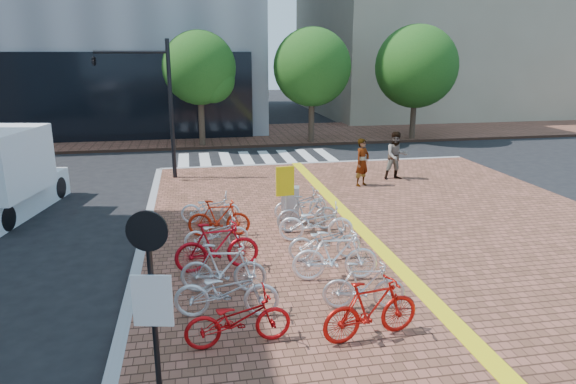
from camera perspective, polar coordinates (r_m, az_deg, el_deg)
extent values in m
plane|color=black|center=(11.61, 3.29, -10.20)|extent=(120.00, 120.00, 0.00)
cube|color=gray|center=(23.37, 3.31, 3.13)|extent=(14.00, 0.25, 0.15)
cube|color=brown|center=(31.65, -6.00, 6.28)|extent=(70.00, 8.00, 0.15)
cube|color=gray|center=(47.09, 16.13, 19.63)|extent=(20.00, 18.00, 18.00)
cube|color=silver|center=(24.66, -11.53, 3.33)|extent=(0.50, 4.00, 0.01)
cube|color=silver|center=(24.67, -9.20, 3.44)|extent=(0.50, 4.00, 0.01)
cube|color=silver|center=(24.71, -6.88, 3.55)|extent=(0.50, 4.00, 0.01)
cube|color=silver|center=(24.80, -4.58, 3.65)|extent=(0.50, 4.00, 0.01)
cube|color=silver|center=(24.92, -2.29, 3.75)|extent=(0.50, 4.00, 0.01)
cube|color=silver|center=(25.09, -0.02, 3.84)|extent=(0.50, 4.00, 0.01)
cube|color=silver|center=(25.29, 2.21, 3.92)|extent=(0.50, 4.00, 0.01)
cube|color=silver|center=(25.53, 4.40, 4.00)|extent=(0.50, 4.00, 0.01)
cylinder|color=#38281E|center=(27.88, -9.58, 7.80)|extent=(0.32, 0.32, 2.60)
sphere|color=#194714|center=(27.67, -9.83, 13.45)|extent=(3.80, 3.80, 3.80)
sphere|color=#194714|center=(27.41, -8.48, 12.23)|extent=(2.40, 2.40, 2.40)
cylinder|color=#38281E|center=(28.65, 2.62, 8.19)|extent=(0.32, 0.32, 2.60)
sphere|color=#194714|center=(28.44, 2.69, 13.69)|extent=(4.20, 4.20, 4.20)
sphere|color=#194714|center=(28.32, 4.03, 12.45)|extent=(2.40, 2.40, 2.40)
cylinder|color=#38281E|center=(30.60, 13.73, 8.23)|extent=(0.32, 0.32, 2.60)
sphere|color=#194714|center=(30.40, 14.07, 13.37)|extent=(4.60, 4.60, 4.60)
sphere|color=#194714|center=(30.41, 15.28, 12.16)|extent=(2.40, 2.40, 2.40)
imported|color=#B80D10|center=(8.99, -5.57, -13.85)|extent=(1.87, 0.77, 0.96)
imported|color=silver|center=(9.85, -6.85, -10.87)|extent=(2.05, 0.98, 1.04)
imported|color=#BBBCC0|center=(10.76, -7.20, -8.42)|extent=(1.85, 0.81, 1.08)
imported|color=#B40C17|center=(11.81, -7.90, -6.02)|extent=(1.97, 0.72, 1.16)
imported|color=white|center=(13.10, -7.96, -4.56)|extent=(1.67, 0.73, 0.85)
imported|color=red|center=(14.01, -7.68, -2.88)|extent=(1.72, 0.66, 1.01)
imported|color=white|center=(15.12, -8.61, -1.77)|extent=(1.77, 0.79, 0.90)
imported|color=#B2120C|center=(9.20, 9.23, -12.74)|extent=(1.89, 0.83, 1.10)
imported|color=silver|center=(10.17, 8.45, -10.28)|extent=(1.67, 0.75, 0.97)
imported|color=white|center=(11.27, 5.26, -7.07)|extent=(1.93, 0.73, 1.13)
imported|color=silver|center=(12.37, 4.11, -5.47)|extent=(1.78, 0.64, 0.93)
imported|color=white|center=(13.51, 3.13, -3.41)|extent=(2.06, 1.07, 1.03)
imported|color=#B6B6BB|center=(14.25, 2.15, -2.37)|extent=(1.75, 0.56, 1.04)
imported|color=silver|center=(15.37, 1.42, -1.34)|extent=(1.77, 0.88, 0.89)
imported|color=gray|center=(19.25, 8.26, 3.28)|extent=(0.77, 0.70, 1.77)
imported|color=#4E5563|center=(20.48, 11.94, 3.97)|extent=(0.95, 0.76, 1.87)
cube|color=#B9B9BF|center=(14.85, 0.26, -1.50)|extent=(0.58, 0.47, 1.10)
cylinder|color=#B7B7BC|center=(14.03, -0.34, -0.96)|extent=(0.08, 0.08, 1.83)
cube|color=yellow|center=(13.84, -0.30, 1.21)|extent=(0.51, 0.11, 0.81)
cylinder|color=black|center=(7.25, -14.67, -13.11)|extent=(0.09, 0.09, 2.91)
cylinder|color=black|center=(6.72, -15.39, -4.20)|extent=(0.54, 0.15, 0.54)
cube|color=silver|center=(7.09, -14.83, -11.61)|extent=(0.53, 0.15, 0.73)
cylinder|color=black|center=(20.56, -12.86, 8.84)|extent=(0.16, 0.16, 5.33)
cylinder|color=black|center=(20.53, -17.06, 14.65)|extent=(2.66, 0.11, 0.11)
imported|color=black|center=(20.70, -20.77, 13.60)|extent=(0.23, 1.10, 0.44)
cube|color=white|center=(18.69, -28.88, -0.61)|extent=(2.96, 5.14, 0.97)
cube|color=white|center=(19.63, -27.38, 3.82)|extent=(2.41, 2.41, 1.40)
cylinder|color=black|center=(20.60, -28.78, 0.43)|extent=(0.38, 0.78, 0.75)
cylinder|color=black|center=(19.77, -24.17, 0.43)|extent=(0.38, 0.78, 0.75)
cylinder|color=black|center=(16.84, -28.92, -2.59)|extent=(0.38, 0.78, 0.75)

